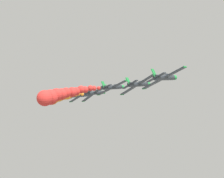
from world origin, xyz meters
name	(u,v)px	position (x,y,z in m)	size (l,w,h in m)	color
airplane_lead	(81,95)	(-22.57, 18.83, 99.98)	(8.59, 10.35, 4.84)	#23282D
airplane_left_inner	(95,93)	(-11.84, 10.22, 101.35)	(8.19, 10.35, 5.55)	#23282D
smoke_trail_left_inner	(59,97)	(-8.98, -11.22, 101.22)	(6.52, 21.33, 3.17)	orange
airplane_right_inner	(113,87)	(0.49, -0.33, 103.50)	(8.83, 10.35, 4.33)	#23282D
smoke_trail_right_inner	(60,95)	(1.60, -24.48, 102.57)	(3.96, 24.54, 3.67)	red
airplane_left_outer	(138,84)	(11.87, -8.72, 104.56)	(8.48, 10.35, 5.05)	#23282D
airplane_right_outer	(165,77)	(21.92, -18.17, 106.12)	(8.71, 10.35, 4.59)	#23282D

